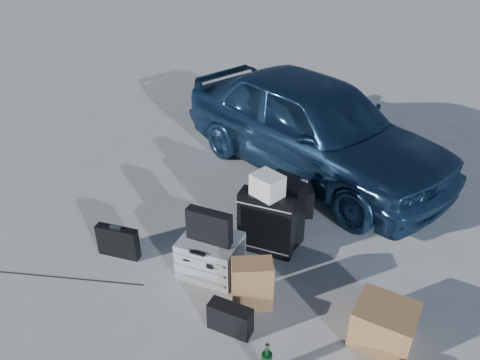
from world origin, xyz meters
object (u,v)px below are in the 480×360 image
car (313,125)px  suitcase_left (278,209)px  suitcase_right (267,223)px  duffel_bag (281,201)px  pelican_case (211,255)px  cardboard_box (384,324)px  briefcase (118,242)px

car → suitcase_left: bearing=-150.9°
suitcase_right → duffel_bag: suitcase_right is taller
pelican_case → suitcase_right: size_ratio=0.81×
duffel_bag → cardboard_box: bearing=-72.2°
suitcase_right → cardboard_box: bearing=-30.2°
duffel_bag → car: bearing=63.2°
duffel_bag → cardboard_box: (1.31, -1.26, 0.00)m
pelican_case → suitcase_right: (0.33, 0.50, 0.13)m
briefcase → duffel_bag: bearing=41.1°
duffel_bag → suitcase_left: bearing=-103.5°
car → briefcase: (-1.11, -2.37, -0.44)m
briefcase → suitcase_left: (1.24, 0.91, 0.18)m
pelican_case → suitcase_left: bearing=61.5°
suitcase_left → briefcase: bearing=-132.9°
briefcase → duffel_bag: size_ratio=0.63×
suitcase_right → suitcase_left: bearing=82.4°
car → pelican_case: (-0.21, -2.20, -0.41)m
pelican_case → duffel_bag: 1.16m
suitcase_left → cardboard_box: bearing=-24.5°
cardboard_box → pelican_case: bearing=175.7°
suitcase_left → duffel_bag: size_ratio=1.04×
briefcase → suitcase_left: 1.55m
suitcase_left → duffel_bag: bearing=115.8°
suitcase_left → suitcase_right: 0.24m
car → duffel_bag: car is taller
suitcase_right → briefcase: bearing=-154.8°
pelican_case → suitcase_left: size_ratio=0.76×
car → pelican_case: size_ratio=6.89×
car → briefcase: 2.65m
suitcase_right → cardboard_box: 1.37m
car → duffel_bag: bearing=-154.6°
suitcase_left → pelican_case: bearing=-104.3°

